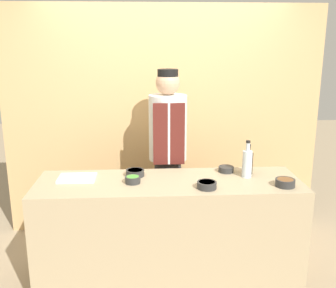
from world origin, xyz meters
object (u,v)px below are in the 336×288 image
(bottle_soy, at_px, (248,162))
(bottle_clear, at_px, (247,163))
(sauce_bowl_white, at_px, (226,169))
(chef_center, at_px, (168,154))
(sauce_bowl_brown, at_px, (285,182))
(sauce_bowl_red, at_px, (135,173))
(sauce_bowl_orange, at_px, (207,185))
(cutting_board, at_px, (77,178))
(sauce_bowl_green, at_px, (133,179))

(bottle_soy, distance_m, bottle_clear, 0.10)
(sauce_bowl_white, height_order, bottle_soy, bottle_soy)
(chef_center, bearing_deg, sauce_bowl_white, -38.25)
(sauce_bowl_white, height_order, sauce_bowl_brown, sauce_bowl_brown)
(sauce_bowl_brown, bearing_deg, sauce_bowl_red, 165.12)
(sauce_bowl_orange, distance_m, chef_center, 0.82)
(chef_center, bearing_deg, bottle_clear, -39.69)
(sauce_bowl_brown, height_order, bottle_soy, bottle_soy)
(sauce_bowl_orange, height_order, cutting_board, sauce_bowl_orange)
(sauce_bowl_red, relative_size, cutting_board, 0.51)
(sauce_bowl_white, relative_size, sauce_bowl_red, 0.84)
(sauce_bowl_white, height_order, cutting_board, sauce_bowl_white)
(sauce_bowl_green, xyz_separation_m, cutting_board, (-0.46, 0.12, -0.02))
(cutting_board, relative_size, bottle_soy, 1.19)
(sauce_bowl_white, xyz_separation_m, sauce_bowl_red, (-0.79, -0.06, 0.00))
(sauce_bowl_green, distance_m, bottle_clear, 0.96)
(sauce_bowl_white, bearing_deg, sauce_bowl_brown, -43.69)
(sauce_bowl_red, distance_m, cutting_board, 0.48)
(chef_center, bearing_deg, bottle_soy, -32.81)
(sauce_bowl_orange, xyz_separation_m, cutting_board, (-1.04, 0.28, -0.02))
(sauce_bowl_brown, relative_size, chef_center, 0.09)
(sauce_bowl_red, distance_m, bottle_soy, 0.97)
(sauce_bowl_white, xyz_separation_m, sauce_bowl_green, (-0.81, -0.23, 0.00))
(sauce_bowl_white, bearing_deg, sauce_bowl_orange, -120.74)
(sauce_bowl_white, height_order, bottle_clear, bottle_clear)
(sauce_bowl_brown, relative_size, bottle_clear, 0.49)
(bottle_soy, xyz_separation_m, chef_center, (-0.67, 0.43, -0.05))
(sauce_bowl_red, bearing_deg, sauce_bowl_green, -94.84)
(sauce_bowl_orange, bearing_deg, sauce_bowl_green, 165.12)
(sauce_bowl_red, xyz_separation_m, bottle_clear, (0.94, -0.08, 0.09))
(sauce_bowl_white, xyz_separation_m, chef_center, (-0.49, 0.39, 0.03))
(sauce_bowl_orange, relative_size, cutting_board, 0.50)
(cutting_board, xyz_separation_m, bottle_soy, (1.45, 0.07, 0.09))
(sauce_bowl_brown, distance_m, chef_center, 1.17)
(sauce_bowl_white, xyz_separation_m, sauce_bowl_brown, (0.39, -0.38, 0.01))
(sauce_bowl_green, bearing_deg, cutting_board, 165.30)
(sauce_bowl_red, relative_size, sauce_bowl_brown, 1.02)
(sauce_bowl_red, distance_m, bottle_clear, 0.95)
(sauce_bowl_red, distance_m, sauce_bowl_green, 0.17)
(sauce_bowl_white, xyz_separation_m, bottle_soy, (0.18, -0.04, 0.07))
(sauce_bowl_red, bearing_deg, chef_center, 55.65)
(sauce_bowl_red, height_order, sauce_bowl_green, sauce_bowl_green)
(cutting_board, bearing_deg, chef_center, 32.37)
(bottle_clear, bearing_deg, sauce_bowl_orange, -146.81)
(sauce_bowl_white, distance_m, sauce_bowl_brown, 0.55)
(sauce_bowl_red, bearing_deg, sauce_bowl_brown, -14.88)
(bottle_soy, height_order, chef_center, chef_center)
(sauce_bowl_green, xyz_separation_m, chef_center, (0.32, 0.62, 0.02))
(sauce_bowl_orange, relative_size, bottle_soy, 0.59)
(sauce_bowl_green, height_order, chef_center, chef_center)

